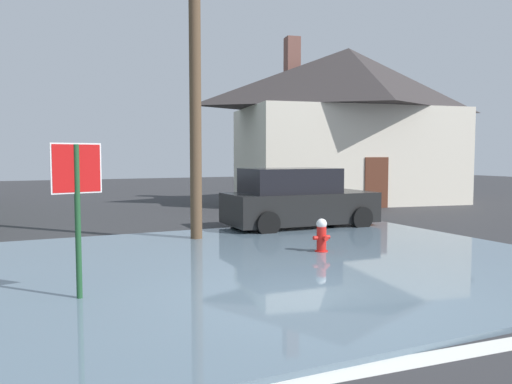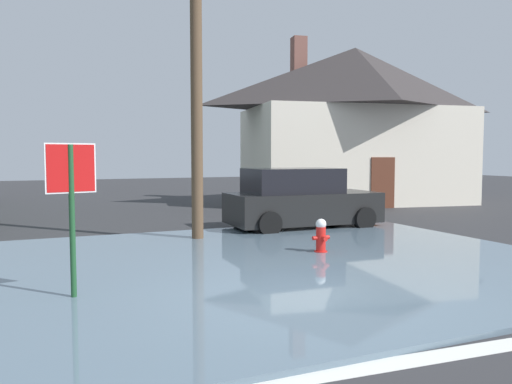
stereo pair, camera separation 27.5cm
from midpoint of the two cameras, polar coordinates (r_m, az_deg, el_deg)
name	(u,v)px [view 1 (the left image)]	position (r m, az deg, el deg)	size (l,w,h in m)	color
ground_plane	(315,302)	(7.57, 5.56, -12.16)	(80.00, 80.00, 0.10)	#2D2D30
flood_puddle	(278,262)	(9.82, 1.65, -7.83)	(11.09, 9.05, 0.07)	slate
lane_stop_bar	(371,368)	(5.32, 11.22, -18.75)	(4.22, 0.30, 0.01)	silver
stop_sign_near	(77,190)	(7.50, -20.34, 0.20)	(0.68, 0.17, 2.24)	#1E4C28
fire_hydrant	(322,237)	(10.70, 6.59, -5.03)	(0.38, 0.33, 0.76)	red
utility_pole	(195,28)	(12.65, -7.51, 17.65)	(1.60, 0.28, 9.71)	brown
house	(348,123)	(22.97, 9.84, 7.60)	(10.59, 7.17, 7.26)	silver
parked_car	(297,200)	(14.49, 4.07, -0.89)	(4.29, 2.15, 1.71)	black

